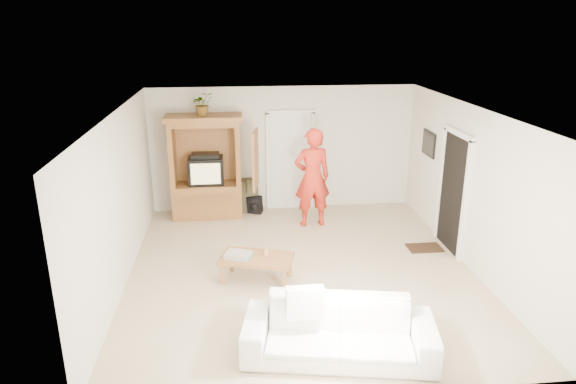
# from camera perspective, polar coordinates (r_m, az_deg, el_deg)

# --- Properties ---
(floor) EXTENTS (6.00, 6.00, 0.00)m
(floor) POSITION_cam_1_polar(r_m,az_deg,el_deg) (8.45, 1.48, -8.68)
(floor) COLOR tan
(floor) RESTS_ON ground
(ceiling) EXTENTS (6.00, 6.00, 0.00)m
(ceiling) POSITION_cam_1_polar(r_m,az_deg,el_deg) (7.62, 1.64, 8.98)
(ceiling) COLOR white
(ceiling) RESTS_ON floor
(wall_back) EXTENTS (5.50, 0.00, 5.50)m
(wall_back) POSITION_cam_1_polar(r_m,az_deg,el_deg) (10.80, -0.56, 4.82)
(wall_back) COLOR silver
(wall_back) RESTS_ON floor
(wall_front) EXTENTS (5.50, 0.00, 5.50)m
(wall_front) POSITION_cam_1_polar(r_m,az_deg,el_deg) (5.23, 6.01, -10.95)
(wall_front) COLOR silver
(wall_front) RESTS_ON floor
(wall_left) EXTENTS (0.00, 6.00, 6.00)m
(wall_left) POSITION_cam_1_polar(r_m,az_deg,el_deg) (8.06, -18.21, -0.97)
(wall_left) COLOR silver
(wall_left) RESTS_ON floor
(wall_right) EXTENTS (0.00, 6.00, 6.00)m
(wall_right) POSITION_cam_1_polar(r_m,az_deg,el_deg) (8.73, 19.75, 0.34)
(wall_right) COLOR silver
(wall_right) RESTS_ON floor
(armoire) EXTENTS (1.82, 1.14, 2.10)m
(armoire) POSITION_cam_1_polar(r_m,az_deg,el_deg) (10.54, -8.94, 2.05)
(armoire) COLOR #9C6330
(armoire) RESTS_ON floor
(door_back) EXTENTS (0.85, 0.05, 2.04)m
(door_back) POSITION_cam_1_polar(r_m,az_deg,el_deg) (10.86, 0.24, 3.37)
(door_back) COLOR white
(door_back) RESTS_ON floor
(doorway_right) EXTENTS (0.05, 0.90, 2.04)m
(doorway_right) POSITION_cam_1_polar(r_m,az_deg,el_deg) (9.32, 17.88, -0.15)
(doorway_right) COLOR black
(doorway_right) RESTS_ON floor
(framed_picture) EXTENTS (0.03, 0.60, 0.48)m
(framed_picture) POSITION_cam_1_polar(r_m,az_deg,el_deg) (10.32, 15.38, 5.21)
(framed_picture) COLOR black
(framed_picture) RESTS_ON wall_right
(doormat) EXTENTS (0.60, 0.40, 0.02)m
(doormat) POSITION_cam_1_polar(r_m,az_deg,el_deg) (9.52, 14.93, -6.01)
(doormat) COLOR #382316
(doormat) RESTS_ON floor
(plant) EXTENTS (0.50, 0.47, 0.45)m
(plant) POSITION_cam_1_polar(r_m,az_deg,el_deg) (10.21, -9.48, 9.64)
(plant) COLOR #4C7238
(plant) RESTS_ON armoire
(man) EXTENTS (0.76, 0.54, 1.95)m
(man) POSITION_cam_1_polar(r_m,az_deg,el_deg) (9.92, 2.71, 1.60)
(man) COLOR red
(man) RESTS_ON floor
(sofa) EXTENTS (2.41, 1.30, 0.67)m
(sofa) POSITION_cam_1_polar(r_m,az_deg,el_deg) (6.39, 5.68, -15.12)
(sofa) COLOR white
(sofa) RESTS_ON floor
(coffee_table) EXTENTS (1.22, 0.89, 0.41)m
(coffee_table) POSITION_cam_1_polar(r_m,az_deg,el_deg) (8.00, -3.52, -7.50)
(coffee_table) COLOR #9F6A36
(coffee_table) RESTS_ON floor
(towel) EXTENTS (0.46, 0.40, 0.08)m
(towel) POSITION_cam_1_polar(r_m,az_deg,el_deg) (7.96, -5.55, -6.98)
(towel) COLOR #FF5466
(towel) RESTS_ON coffee_table
(candle) EXTENTS (0.08, 0.08, 0.10)m
(candle) POSITION_cam_1_polar(r_m,az_deg,el_deg) (8.01, -2.48, -6.64)
(candle) COLOR tan
(candle) RESTS_ON coffee_table
(backpack_black) EXTENTS (0.34, 0.27, 0.37)m
(backpack_black) POSITION_cam_1_polar(r_m,az_deg,el_deg) (10.78, -3.70, -1.46)
(backpack_black) COLOR black
(backpack_black) RESTS_ON floor
(backpack_olive) EXTENTS (0.41, 0.32, 0.71)m
(backpack_olive) POSITION_cam_1_polar(r_m,az_deg,el_deg) (10.85, -4.41, -0.39)
(backpack_olive) COLOR #47442B
(backpack_olive) RESTS_ON floor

